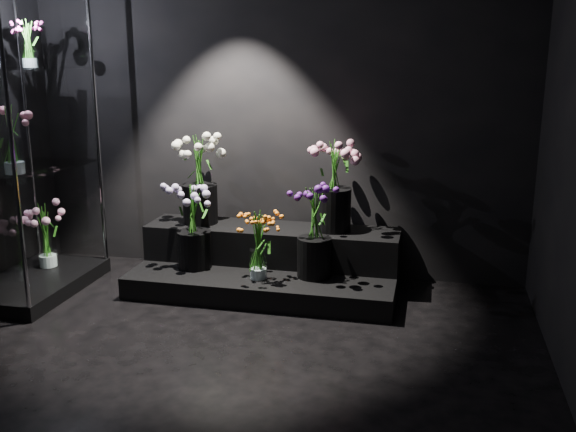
% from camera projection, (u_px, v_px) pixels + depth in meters
% --- Properties ---
extents(floor, '(4.00, 4.00, 0.00)m').
position_uv_depth(floor, '(186.00, 386.00, 3.49)').
color(floor, black).
rests_on(floor, ground).
extents(wall_back, '(4.00, 0.00, 4.00)m').
position_uv_depth(wall_back, '(274.00, 100.00, 5.04)').
color(wall_back, black).
rests_on(wall_back, floor).
extents(display_riser, '(1.98, 0.88, 0.44)m').
position_uv_depth(display_riser, '(268.00, 263.00, 4.95)').
color(display_riser, black).
rests_on(display_riser, floor).
extents(display_case, '(0.66, 1.10, 2.42)m').
position_uv_depth(display_case, '(20.00, 132.00, 4.59)').
color(display_case, black).
rests_on(display_case, floor).
extents(bouquet_orange_bells, '(0.35, 0.35, 0.49)m').
position_uv_depth(bouquet_orange_bells, '(258.00, 245.00, 4.61)').
color(bouquet_orange_bells, white).
rests_on(bouquet_orange_bells, display_riser).
extents(bouquet_lilac, '(0.43, 0.43, 0.63)m').
position_uv_depth(bouquet_lilac, '(194.00, 223.00, 4.83)').
color(bouquet_lilac, black).
rests_on(bouquet_lilac, display_riser).
extents(bouquet_purple, '(0.38, 0.38, 0.68)m').
position_uv_depth(bouquet_purple, '(314.00, 229.00, 4.62)').
color(bouquet_purple, black).
rests_on(bouquet_purple, display_riser).
extents(bouquet_cream_roses, '(0.44, 0.44, 0.71)m').
position_uv_depth(bouquet_cream_roses, '(199.00, 174.00, 5.04)').
color(bouquet_cream_roses, black).
rests_on(bouquet_cream_roses, display_riser).
extents(bouquet_pink_roses, '(0.39, 0.39, 0.69)m').
position_uv_depth(bouquet_pink_roses, '(334.00, 181.00, 4.82)').
color(bouquet_pink_roses, black).
rests_on(bouquet_pink_roses, display_riser).
extents(bouquet_case_pink, '(0.40, 0.40, 0.48)m').
position_uv_depth(bouquet_case_pink, '(12.00, 138.00, 4.42)').
color(bouquet_case_pink, white).
rests_on(bouquet_case_pink, display_case).
extents(bouquet_case_magenta, '(0.27, 0.27, 0.35)m').
position_uv_depth(bouquet_case_magenta, '(28.00, 42.00, 4.60)').
color(bouquet_case_magenta, white).
rests_on(bouquet_case_magenta, display_case).
extents(bouquet_case_base_pink, '(0.44, 0.44, 0.50)m').
position_uv_depth(bouquet_case_base_pink, '(46.00, 234.00, 5.04)').
color(bouquet_case_base_pink, white).
rests_on(bouquet_case_base_pink, display_case).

